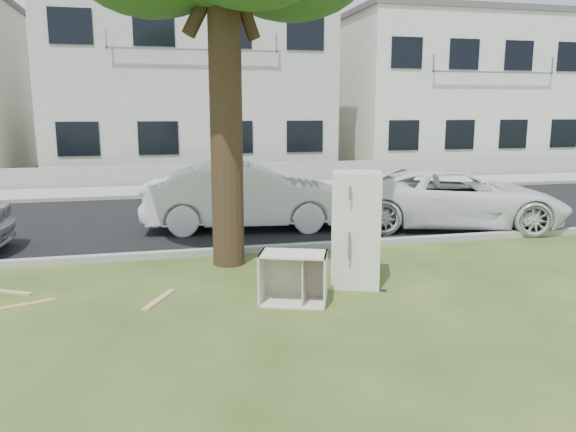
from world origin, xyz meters
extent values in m
plane|color=#2A4117|center=(0.00, 0.00, 0.00)|extent=(120.00, 120.00, 0.00)
cube|color=black|center=(0.00, 6.00, 0.01)|extent=(120.00, 7.00, 0.01)
cube|color=gray|center=(0.00, 2.45, 0.00)|extent=(120.00, 0.18, 0.12)
cube|color=gray|center=(0.00, 9.55, 0.00)|extent=(120.00, 0.18, 0.12)
cube|color=gray|center=(0.00, 11.00, 0.01)|extent=(120.00, 2.80, 0.01)
cube|color=gray|center=(0.00, 12.60, 0.35)|extent=(120.00, 0.15, 0.70)
cylinder|color=black|center=(-0.40, 1.80, 2.60)|extent=(0.54, 0.54, 5.20)
cube|color=beige|center=(0.00, 17.50, 3.60)|extent=(11.00, 8.00, 7.20)
cube|color=white|center=(12.00, 17.50, 3.30)|extent=(10.00, 8.00, 6.60)
cube|color=#595451|center=(12.00, 17.50, 6.72)|extent=(10.20, 8.16, 0.24)
cube|color=#BDB7AB|center=(1.31, 0.20, 0.86)|extent=(0.89, 0.86, 1.72)
cube|color=white|center=(0.20, -0.38, 0.35)|extent=(1.04, 0.84, 0.70)
cube|color=tan|center=(-3.58, 0.28, 0.01)|extent=(1.17, 0.50, 0.02)
cube|color=tan|center=(-3.80, 1.04, 0.01)|extent=(0.87, 0.54, 0.02)
cube|color=tan|center=(-1.60, 0.15, 0.01)|extent=(0.47, 0.81, 0.02)
imported|color=silver|center=(0.38, 4.60, 0.74)|extent=(4.64, 2.08, 1.48)
imported|color=white|center=(4.98, 3.72, 0.67)|extent=(5.28, 3.55, 1.35)
camera|label=1|loc=(-1.60, -7.53, 2.62)|focal=35.00mm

